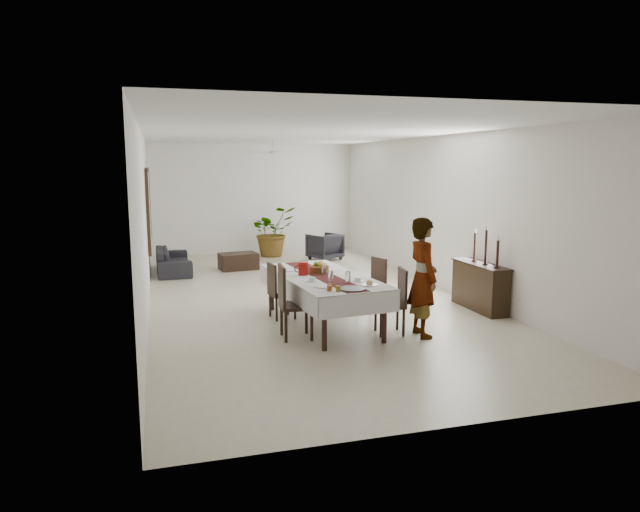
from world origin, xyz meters
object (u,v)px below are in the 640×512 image
at_px(dining_table_top, 322,278).
at_px(sideboard_body, 480,287).
at_px(red_pitcher, 303,268).
at_px(woman, 423,277).
at_px(sofa, 173,260).

height_order(dining_table_top, sideboard_body, sideboard_body).
xyz_separation_m(dining_table_top, sideboard_body, (3.02, 0.18, -0.38)).
relative_size(red_pitcher, woman, 0.12).
xyz_separation_m(dining_table_top, woman, (1.30, -1.00, 0.13)).
xyz_separation_m(dining_table_top, red_pitcher, (-0.29, 0.13, 0.15)).
bearing_deg(woman, sofa, 30.00).
height_order(woman, sofa, woman).
xyz_separation_m(red_pitcher, sofa, (-1.92, 5.30, -0.64)).
bearing_deg(sideboard_body, dining_table_top, -176.52).
distance_m(dining_table_top, sofa, 5.88).
height_order(red_pitcher, sideboard_body, red_pitcher).
bearing_deg(red_pitcher, sideboard_body, 0.88).
relative_size(red_pitcher, sideboard_body, 0.16).
height_order(sideboard_body, sofa, sideboard_body).
distance_m(woman, sofa, 7.34).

